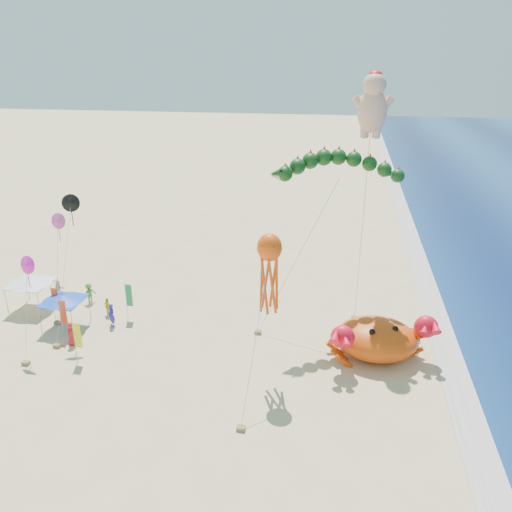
{
  "coord_description": "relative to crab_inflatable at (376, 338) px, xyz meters",
  "views": [
    {
      "loc": [
        3.93,
        -30.68,
        19.79
      ],
      "look_at": [
        -2.0,
        2.0,
        6.5
      ],
      "focal_mm": 35.0,
      "sensor_mm": 36.0,
      "label": 1
    }
  ],
  "objects": [
    {
      "name": "canopy_white",
      "position": [
        -28.1,
        2.42,
        0.95
      ],
      "size": [
        3.46,
        3.46,
        2.71
      ],
      "color": "gray",
      "rests_on": "ground"
    },
    {
      "name": "octopus_kite",
      "position": [
        -7.15,
        -3.32,
        6.2
      ],
      "size": [
        1.67,
        6.72,
        9.9
      ],
      "color": "#F34E0C",
      "rests_on": "ground"
    },
    {
      "name": "crab_inflatable",
      "position": [
        0.0,
        0.0,
        0.0
      ],
      "size": [
        7.71,
        6.55,
        3.38
      ],
      "color": "#D7460B",
      "rests_on": "ground"
    },
    {
      "name": "canopy_blue",
      "position": [
        -23.74,
        -0.02,
        0.95
      ],
      "size": [
        3.19,
        3.19,
        2.71
      ],
      "color": "gray",
      "rests_on": "ground"
    },
    {
      "name": "dragon_kite",
      "position": [
        -3.41,
        4.75,
        10.68
      ],
      "size": [
        10.48,
        6.23,
        13.3
      ],
      "color": "#0F3810",
      "rests_on": "ground"
    },
    {
      "name": "foam_strip",
      "position": [
        5.17,
        -0.63,
        -1.48
      ],
      "size": [
        320.0,
        320.0,
        0.0
      ],
      "primitive_type": "plane",
      "color": "silver",
      "rests_on": "ground"
    },
    {
      "name": "small_kites",
      "position": [
        -23.81,
        -0.12,
        5.72
      ],
      "size": [
        4.3,
        9.71,
        10.63
      ],
      "color": "#D848AB",
      "rests_on": "ground"
    },
    {
      "name": "feather_flags",
      "position": [
        -21.81,
        -0.84,
        0.52
      ],
      "size": [
        5.98,
        6.47,
        3.2
      ],
      "color": "gray",
      "rests_on": "ground"
    },
    {
      "name": "cherub_kite",
      "position": [
        -1.34,
        5.57,
        15.29
      ],
      "size": [
        2.06,
        1.83,
        18.96
      ],
      "color": "#EEAC91",
      "rests_on": "ground"
    },
    {
      "name": "beachgoers",
      "position": [
        -20.98,
        1.98,
        -0.6
      ],
      "size": [
        30.59,
        7.73,
        1.88
      ],
      "color": "#377C29",
      "rests_on": "ground"
    },
    {
      "name": "ground",
      "position": [
        -6.83,
        -0.63,
        -1.49
      ],
      "size": [
        320.0,
        320.0,
        0.0
      ],
      "primitive_type": "plane",
      "color": "#D1B784",
      "rests_on": "ground"
    }
  ]
}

